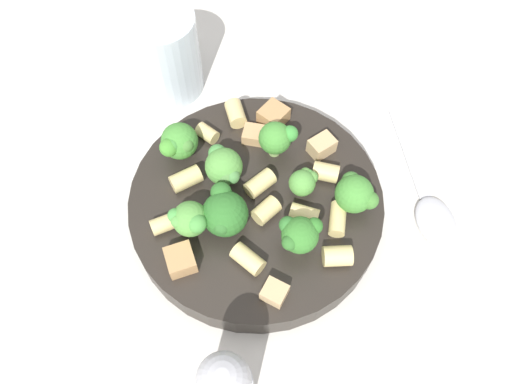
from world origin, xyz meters
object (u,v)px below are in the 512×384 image
at_px(broccoli_floret_1, 190,220).
at_px(chicken_chunk_0, 181,260).
at_px(pasta_bowl, 256,203).
at_px(chicken_chunk_2, 275,292).
at_px(broccoli_floret_5, 304,182).
at_px(rigatoni_4, 326,172).
at_px(rigatoni_5, 207,133).
at_px(chicken_chunk_1, 273,115).
at_px(rigatoni_3, 304,215).
at_px(chicken_chunk_3, 254,135).
at_px(drinking_glass, 166,58).
at_px(rigatoni_1, 236,113).
at_px(broccoli_floret_7, 355,194).
at_px(rigatoni_6, 266,211).
at_px(chicken_chunk_4, 322,146).
at_px(broccoli_floret_4, 179,142).
at_px(broccoli_floret_3, 225,213).
at_px(broccoli_floret_6, 224,167).
at_px(broccoli_floret_2, 299,235).
at_px(rigatoni_10, 337,221).
at_px(broccoli_floret_0, 280,140).
at_px(spoon, 428,202).
at_px(rigatoni_2, 261,184).
at_px(rigatoni_0, 186,179).
at_px(rigatoni_8, 167,223).
at_px(rigatoni_9, 337,256).
at_px(rigatoni_7, 248,259).

distance_m(broccoli_floret_1, chicken_chunk_0, 0.03).
xyz_separation_m(pasta_bowl, chicken_chunk_2, (-0.04, 0.08, 0.02)).
relative_size(broccoli_floret_5, rigatoni_4, 1.23).
relative_size(rigatoni_5, chicken_chunk_1, 0.82).
height_order(rigatoni_5, chicken_chunk_0, chicken_chunk_0).
height_order(rigatoni_3, chicken_chunk_3, rigatoni_3).
relative_size(pasta_bowl, drinking_glass, 2.50).
bearing_deg(rigatoni_1, rigatoni_5, 59.79).
xyz_separation_m(broccoli_floret_7, chicken_chunk_0, (0.12, 0.10, -0.01)).
distance_m(rigatoni_6, chicken_chunk_4, 0.09).
distance_m(pasta_bowl, broccoli_floret_4, 0.09).
relative_size(broccoli_floret_4, broccoli_floret_5, 1.35).
height_order(broccoli_floret_3, broccoli_floret_6, broccoli_floret_3).
relative_size(rigatoni_1, rigatoni_4, 1.10).
distance_m(broccoli_floret_2, broccoli_floret_5, 0.06).
xyz_separation_m(broccoli_floret_5, chicken_chunk_0, (0.07, 0.10, -0.01)).
bearing_deg(chicken_chunk_4, broccoli_floret_6, 39.57).
bearing_deg(chicken_chunk_3, rigatoni_4, 165.72).
distance_m(rigatoni_10, chicken_chunk_0, 0.14).
distance_m(broccoli_floret_3, broccoli_floret_7, 0.11).
height_order(broccoli_floret_0, spoon, broccoli_floret_0).
height_order(broccoli_floret_1, chicken_chunk_3, broccoli_floret_1).
bearing_deg(broccoli_floret_6, rigatoni_2, -174.13).
relative_size(chicken_chunk_1, drinking_glass, 0.27).
xyz_separation_m(broccoli_floret_7, rigatoni_1, (0.13, -0.06, -0.01)).
xyz_separation_m(broccoli_floret_5, rigatoni_2, (0.04, 0.01, -0.01)).
distance_m(rigatoni_0, rigatoni_5, 0.05).
bearing_deg(rigatoni_6, pasta_bowl, -43.94).
bearing_deg(rigatoni_8, rigatoni_6, -152.95).
distance_m(broccoli_floret_3, rigatoni_5, 0.10).
distance_m(rigatoni_6, drinking_glass, 0.20).
height_order(rigatoni_4, rigatoni_9, same).
bearing_deg(chicken_chunk_0, rigatoni_6, -127.75).
distance_m(broccoli_floret_0, drinking_glass, 0.16).
distance_m(rigatoni_5, drinking_glass, 0.10).
distance_m(broccoli_floret_3, rigatoni_7, 0.04).
xyz_separation_m(broccoli_floret_1, broccoli_floret_3, (-0.02, -0.02, -0.00)).
relative_size(broccoli_floret_7, chicken_chunk_3, 1.94).
bearing_deg(rigatoni_2, chicken_chunk_3, -63.56).
height_order(rigatoni_4, rigatoni_8, rigatoni_4).
distance_m(broccoli_floret_1, rigatoni_4, 0.13).
xyz_separation_m(broccoli_floret_6, chicken_chunk_0, (0.01, 0.09, -0.02)).
height_order(broccoli_floret_3, rigatoni_10, broccoli_floret_3).
distance_m(rigatoni_10, spoon, 0.11).
xyz_separation_m(broccoli_floret_2, rigatoni_6, (0.04, -0.02, -0.02)).
height_order(broccoli_floret_7, chicken_chunk_3, broccoli_floret_7).
bearing_deg(rigatoni_1, pasta_bowl, 122.04).
bearing_deg(rigatoni_6, chicken_chunk_0, 52.25).
bearing_deg(chicken_chunk_2, broccoli_floret_6, -48.78).
bearing_deg(rigatoni_5, rigatoni_8, 91.85).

